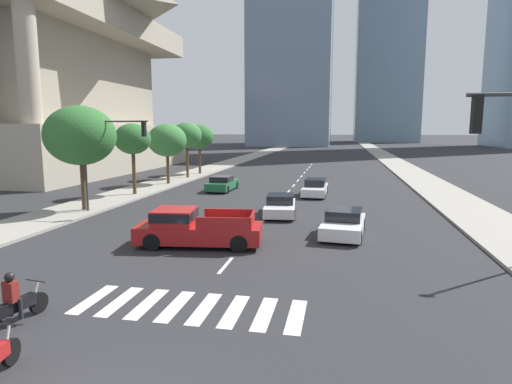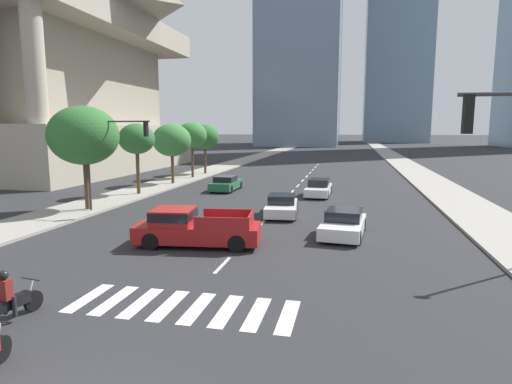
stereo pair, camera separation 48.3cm
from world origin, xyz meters
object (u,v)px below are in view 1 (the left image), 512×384
Objects in this scene: sedan_white_0 at (315,188)px; traffic_signal_far at (108,146)px; motorcycle_trailing at (14,304)px; sedan_white_3 at (344,223)px; street_tree_fourth at (187,135)px; street_tree_fifth at (199,137)px; sedan_white_1 at (280,206)px; pickup_truck at (193,228)px; street_tree_third at (167,140)px; street_tree_nearest at (80,136)px; street_tree_second at (133,139)px; sedan_green_2 at (222,184)px.

sedan_white_0 is 0.79× the size of traffic_signal_far.
sedan_white_3 is (8.71, 11.74, 0.00)m from motorcycle_trailing.
motorcycle_trailing is 0.45× the size of sedan_white_0.
street_tree_fourth reaches higher than street_tree_fifth.
pickup_truck is at bearing -26.28° from sedan_white_1.
pickup_truck reaches higher than sedan_white_1.
sedan_white_0 is at bearing -14.96° from street_tree_third.
sedan_white_3 is at bearing -10.00° from street_tree_nearest.
sedan_green_2 is at bearing 34.37° from street_tree_second.
street_tree_third is at bearing 22.65° from motorcycle_trailing.
street_tree_fourth is at bearing 38.40° from sedan_green_2.
street_tree_third is (-1.96, 13.72, -0.03)m from traffic_signal_far.
street_tree_fourth reaches higher than motorcycle_trailing.
sedan_white_0 reaches higher than sedan_green_2.
street_tree_third is at bearing -71.29° from pickup_truck.
street_tree_fourth is (0.00, 11.89, 0.14)m from street_tree_second.
sedan_white_0 is at bearing 34.90° from street_tree_nearest.
street_tree_fourth reaches higher than street_tree_second.
street_tree_nearest reaches higher than street_tree_third.
street_tree_nearest is at bearing -90.00° from street_tree_third.
motorcycle_trailing is 0.36× the size of traffic_signal_far.
sedan_green_2 is at bearing 70.00° from traffic_signal_far.
street_tree_third reaches higher than pickup_truck.
traffic_signal_far is (-10.38, -1.70, 3.63)m from sedan_white_1.
sedan_white_0 is at bearing -112.83° from pickup_truck.
street_tree_fifth is (-1.96, 22.96, 0.12)m from traffic_signal_far.
street_tree_second reaches higher than pickup_truck.
street_tree_second is (-9.47, 12.95, 3.62)m from pickup_truck.
street_tree_third is at bearing -129.74° from sedan_white_3.
street_tree_fourth is at bearing -90.00° from street_tree_fifth.
street_tree_fifth is at bearing -155.47° from sedan_white_1.
traffic_signal_far is 1.02× the size of street_tree_fourth.
street_tree_second is at bearing 26.99° from motorcycle_trailing.
street_tree_second reaches higher than sedan_white_1.
street_tree_fourth is at bearing -76.16° from pickup_truck.
street_tree_fourth is at bearing 90.00° from street_tree_second.
sedan_white_1 is 11.13m from traffic_signal_far.
pickup_truck reaches higher than sedan_green_2.
street_tree_second is at bearing -90.00° from street_tree_third.
street_tree_third reaches higher than sedan_white_3.
motorcycle_trailing is 16.79m from sedan_white_1.
street_tree_third is 1.00× the size of street_tree_fifth.
sedan_white_0 is 1.05× the size of sedan_white_3.
pickup_truck is 30.60m from street_tree_fifth.
street_tree_fifth is at bearing 90.00° from street_tree_nearest.
street_tree_nearest is at bearing 151.78° from sedan_green_2.
street_tree_second is at bearing 105.61° from traffic_signal_far.
traffic_signal_far is at bearing -74.39° from street_tree_second.
sedan_white_0 is at bearing 11.97° from street_tree_second.
sedan_green_2 is (-3.45, 17.06, -0.22)m from pickup_truck.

